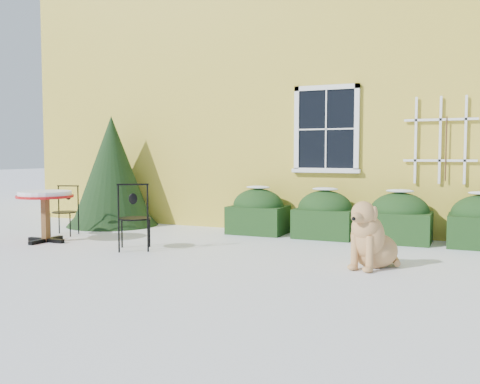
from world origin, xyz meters
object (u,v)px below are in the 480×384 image
at_px(evergreen_shrub, 112,182).
at_px(patio_chair_far, 65,210).
at_px(dog, 370,240).
at_px(bistro_table, 45,200).
at_px(patio_chair_near, 134,217).

bearing_deg(evergreen_shrub, patio_chair_far, -89.22).
relative_size(patio_chair_far, dog, 0.93).
xyz_separation_m(bistro_table, patio_chair_far, (-0.27, 0.79, -0.27)).
bearing_deg(patio_chair_far, bistro_table, -88.85).
bearing_deg(patio_chair_far, evergreen_shrub, 72.90).
bearing_deg(bistro_table, patio_chair_far, 109.04).
relative_size(evergreen_shrub, bistro_table, 2.44).
xyz_separation_m(bistro_table, patio_chair_near, (1.85, -0.05, -0.20)).
xyz_separation_m(evergreen_shrub, dog, (5.78, -2.17, -0.56)).
xyz_separation_m(patio_chair_far, dog, (5.76, -0.71, -0.09)).
xyz_separation_m(evergreen_shrub, patio_chair_far, (0.02, -1.46, -0.47)).
bearing_deg(evergreen_shrub, dog, -20.56).
height_order(bistro_table, patio_chair_near, patio_chair_near).
bearing_deg(patio_chair_far, patio_chair_near, -39.33).
bearing_deg(bistro_table, dog, 0.86).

